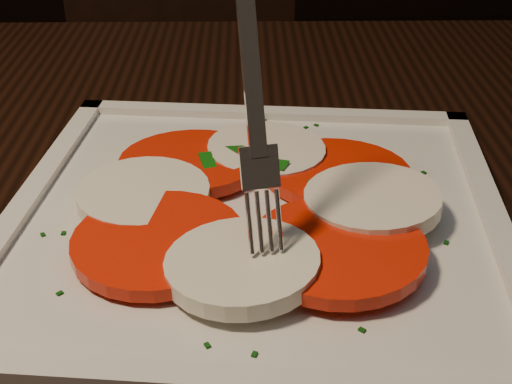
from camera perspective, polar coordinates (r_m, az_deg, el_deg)
name	(u,v)px	position (r m, az deg, el deg)	size (l,w,h in m)	color
table	(224,300)	(0.56, -2.62, -8.63)	(1.25, 0.87, 0.75)	black
chair	(183,78)	(1.31, -5.90, 9.09)	(0.42, 0.42, 0.93)	black
plate	(256,223)	(0.45, 0.00, -2.46)	(0.31, 0.31, 0.01)	silver
caprese_salad	(256,201)	(0.44, 0.00, -0.71)	(0.25, 0.27, 0.02)	red
fork	(248,69)	(0.38, -0.66, 9.79)	(0.03, 0.08, 0.17)	white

